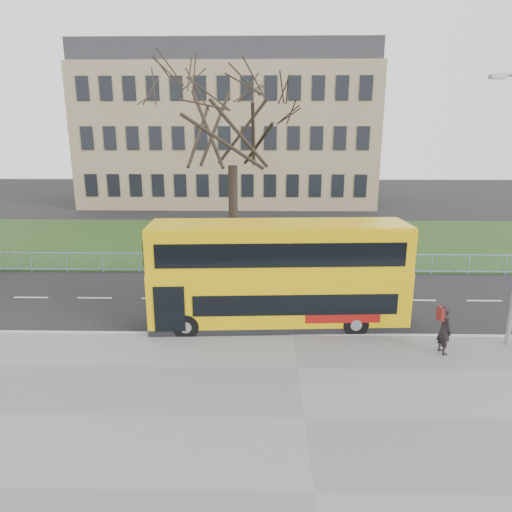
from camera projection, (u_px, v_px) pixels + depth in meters
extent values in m
plane|color=black|center=(291.00, 321.00, 18.65)|extent=(120.00, 120.00, 0.00)
cube|color=slate|center=(304.00, 419.00, 12.11)|extent=(80.00, 10.50, 0.12)
cube|color=#9C9C9F|center=(293.00, 335.00, 17.13)|extent=(80.00, 0.20, 0.14)
cube|color=#1C3714|center=(280.00, 241.00, 32.44)|extent=(80.00, 15.40, 0.08)
cube|color=#90755B|center=(230.00, 137.00, 50.72)|extent=(30.00, 15.00, 14.00)
cube|color=#DEB209|center=(278.00, 296.00, 17.85)|extent=(9.90, 2.85, 1.82)
cube|color=#DEB209|center=(278.00, 270.00, 17.57)|extent=(9.90, 2.85, 0.31)
cube|color=#DEB209|center=(279.00, 246.00, 17.32)|extent=(9.85, 2.80, 1.63)
cube|color=black|center=(296.00, 305.00, 16.71)|extent=(7.55, 0.44, 0.79)
cube|color=black|center=(281.00, 255.00, 16.23)|extent=(9.00, 0.52, 0.89)
cylinder|color=black|center=(186.00, 326.00, 16.92)|extent=(0.98, 0.31, 0.97)
cylinder|color=black|center=(355.00, 324.00, 17.12)|extent=(0.98, 0.31, 0.97)
imported|color=black|center=(444.00, 330.00, 15.46)|extent=(0.53, 0.70, 1.71)
cube|color=gray|center=(498.00, 77.00, 13.91)|extent=(0.52, 0.24, 0.14)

